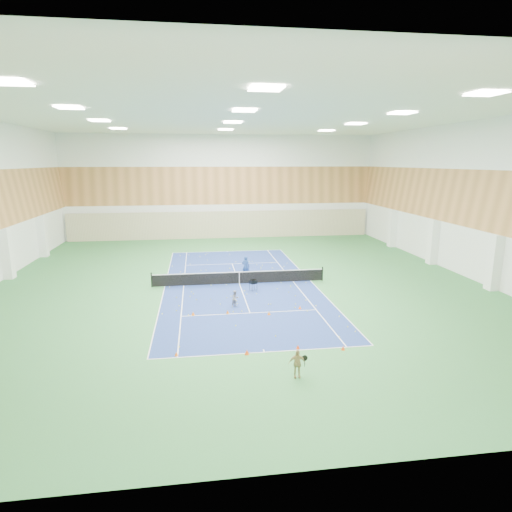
% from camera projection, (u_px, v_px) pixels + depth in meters
% --- Properties ---
extents(ground, '(40.00, 40.00, 0.00)m').
position_uv_depth(ground, '(239.00, 284.00, 31.98)').
color(ground, '#317239').
rests_on(ground, ground).
extents(room_shell, '(36.00, 40.00, 12.00)m').
position_uv_depth(room_shell, '(239.00, 203.00, 30.68)').
color(room_shell, white).
rests_on(room_shell, ground).
extents(wood_cladding, '(36.00, 40.00, 8.00)m').
position_uv_depth(wood_cladding, '(238.00, 175.00, 30.25)').
color(wood_cladding, '#BE7E46').
rests_on(wood_cladding, room_shell).
extents(ceiling_light_grid, '(21.40, 25.40, 0.06)m').
position_uv_depth(ceiling_light_grid, '(238.00, 117.00, 29.40)').
color(ceiling_light_grid, white).
rests_on(ceiling_light_grid, room_shell).
extents(court_surface, '(10.97, 23.77, 0.01)m').
position_uv_depth(court_surface, '(239.00, 284.00, 31.98)').
color(court_surface, navy).
rests_on(court_surface, ground).
extents(tennis_balls_scatter, '(10.57, 22.77, 0.07)m').
position_uv_depth(tennis_balls_scatter, '(239.00, 283.00, 31.97)').
color(tennis_balls_scatter, yellow).
rests_on(tennis_balls_scatter, ground).
extents(tennis_net, '(12.80, 0.10, 1.10)m').
position_uv_depth(tennis_net, '(239.00, 277.00, 31.86)').
color(tennis_net, black).
rests_on(tennis_net, ground).
extents(back_curtain, '(35.40, 0.16, 3.20)m').
position_uv_depth(back_curtain, '(222.00, 225.00, 50.73)').
color(back_curtain, '#C6B793').
rests_on(back_curtain, ground).
extents(coach, '(0.73, 0.62, 1.69)m').
position_uv_depth(coach, '(246.00, 266.00, 33.72)').
color(coach, navy).
rests_on(coach, ground).
extents(child_court, '(0.66, 0.63, 1.07)m').
position_uv_depth(child_court, '(235.00, 299.00, 26.79)').
color(child_court, gray).
rests_on(child_court, ground).
extents(child_apron, '(0.75, 0.36, 1.25)m').
position_uv_depth(child_apron, '(297.00, 363.00, 18.02)').
color(child_apron, tan).
rests_on(child_apron, ground).
extents(ball_cart, '(0.61, 0.61, 0.81)m').
position_uv_depth(ball_cart, '(253.00, 285.00, 30.16)').
color(ball_cart, black).
rests_on(ball_cart, ground).
extents(cone_svc_a, '(0.22, 0.22, 0.24)m').
position_uv_depth(cone_svc_a, '(193.00, 313.00, 25.39)').
color(cone_svc_a, orange).
rests_on(cone_svc_a, ground).
extents(cone_svc_b, '(0.21, 0.21, 0.23)m').
position_uv_depth(cone_svc_b, '(228.00, 312.00, 25.68)').
color(cone_svc_b, '#DE5F0B').
rests_on(cone_svc_b, ground).
extents(cone_svc_c, '(0.21, 0.21, 0.23)m').
position_uv_depth(cone_svc_c, '(269.00, 313.00, 25.48)').
color(cone_svc_c, orange).
rests_on(cone_svc_c, ground).
extents(cone_svc_d, '(0.20, 0.20, 0.22)m').
position_uv_depth(cone_svc_d, '(300.00, 307.00, 26.50)').
color(cone_svc_d, '#FF590D').
rests_on(cone_svc_d, ground).
extents(cone_base_a, '(0.19, 0.19, 0.21)m').
position_uv_depth(cone_base_a, '(176.00, 354.00, 20.10)').
color(cone_base_a, '#EE600C').
rests_on(cone_base_a, ground).
extents(cone_base_b, '(0.23, 0.23, 0.25)m').
position_uv_depth(cone_base_b, '(247.00, 352.00, 20.25)').
color(cone_base_b, '#FB490D').
rests_on(cone_base_b, ground).
extents(cone_base_c, '(0.20, 0.20, 0.22)m').
position_uv_depth(cone_base_c, '(298.00, 347.00, 20.85)').
color(cone_base_c, '#FB410D').
rests_on(cone_base_c, ground).
extents(cone_base_d, '(0.19, 0.19, 0.21)m').
position_uv_depth(cone_base_d, '(343.00, 348.00, 20.74)').
color(cone_base_d, '#E5420C').
rests_on(cone_base_d, ground).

